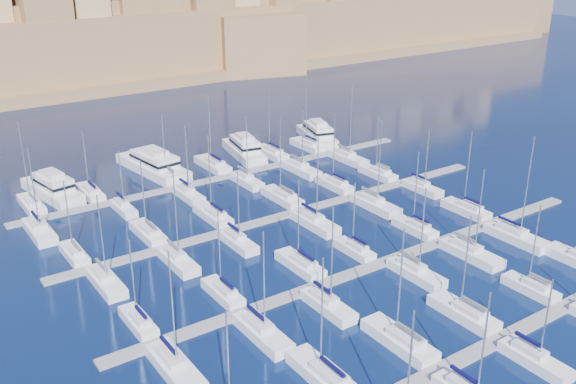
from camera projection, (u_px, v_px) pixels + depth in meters
ground at (330, 235)px, 101.84m from camera, size 600.00×600.00×0.00m
pontoon_near at (507, 336)px, 75.76m from camera, size 84.00×2.00×0.40m
pontoon_mid_near at (381, 263)px, 92.59m from camera, size 84.00×2.00×0.40m
pontoon_mid_far at (294, 213)px, 109.41m from camera, size 84.00×2.00×0.40m
pontoon_far at (230, 176)px, 126.24m from camera, size 84.00×2.00×0.40m
sailboat_1 at (324, 376)px, 68.03m from camera, size 2.99×9.95×14.86m
sailboat_2 at (400, 340)px, 73.97m from camera, size 3.06×10.19×15.01m
sailboat_3 at (464, 313)px, 79.35m from camera, size 2.90×9.67×13.98m
sailboat_4 at (531, 288)px, 85.03m from camera, size 2.35×7.84×12.77m
sailboat_9 at (534, 360)px, 70.68m from camera, size 2.50×8.34×11.35m
sailboat_12 at (139, 322)px, 77.56m from camera, size 2.29×7.64×11.84m
sailboat_13 at (223, 293)px, 83.88m from camera, size 2.40×8.01×12.46m
sailboat_14 at (301, 264)px, 91.07m from camera, size 2.75×9.16×13.70m
sailboat_15 at (355, 250)px, 95.36m from camera, size 2.25×7.50×11.61m
sailboat_16 at (415, 228)px, 102.43m from camera, size 2.48×8.27×13.67m
sailboat_17 at (466, 209)px, 109.32m from camera, size 2.73×9.10×14.69m
sailboat_18 at (175, 367)px, 69.37m from camera, size 2.98×9.93×15.39m
sailboat_19 at (262, 332)px, 75.46m from camera, size 2.87×9.55×14.41m
sailboat_20 at (328, 305)px, 81.04m from camera, size 2.64×8.80×14.68m
sailboat_21 at (416, 272)px, 88.88m from camera, size 2.77×9.24×13.91m
sailboat_22 at (471, 253)px, 94.29m from camera, size 3.03×10.09×14.34m
sailboat_23 at (516, 236)px, 99.43m from camera, size 3.17×10.56×17.40m
sailboat_24 at (75, 254)px, 94.09m from camera, size 2.42×8.05×12.35m
sailboat_25 at (148, 233)px, 100.72m from camera, size 2.77×9.24×12.90m
sailboat_26 at (213, 215)px, 106.97m from camera, size 2.87×9.56×14.80m
sailboat_27 at (282, 197)px, 114.45m from camera, size 2.96×9.87×15.38m
sailboat_28 at (335, 185)px, 120.17m from camera, size 2.67×8.89×14.75m
sailboat_29 at (378, 173)px, 125.86m from camera, size 2.68×8.93×12.58m
sailboat_30 at (106, 282)px, 86.55m from camera, size 2.81×9.38×13.87m
sailboat_31 at (178, 260)px, 92.19m from camera, size 2.78×9.26×15.00m
sailboat_32 at (238, 242)px, 97.89m from camera, size 2.54×8.47×12.76m
sailboat_33 at (314, 222)px, 104.46m from camera, size 3.11×10.36×15.81m
sailboat_34 at (375, 204)px, 111.32m from camera, size 3.12×10.39×16.36m
sailboat_35 at (422, 188)px, 118.71m from camera, size 2.51×8.38×12.46m
sailboat_36 at (32, 204)px, 111.27m from camera, size 2.87×9.55×15.91m
sailboat_37 at (91, 192)px, 116.54m from camera, size 2.74×9.14×12.60m
sailboat_38 at (167, 176)px, 124.38m from camera, size 2.67×8.91×13.17m
sailboat_39 at (213, 165)px, 130.55m from camera, size 3.21×10.70×15.23m
sailboat_40 at (271, 153)px, 137.64m from camera, size 3.01×10.04×14.97m
sailboat_41 at (308, 145)px, 142.63m from camera, size 2.95×9.84×16.83m
sailboat_42 at (39, 231)px, 101.41m from camera, size 3.09×10.31×14.86m
sailboat_43 at (123, 208)px, 110.02m from camera, size 2.28×7.59×11.28m
sailboat_44 at (188, 194)px, 115.75m from camera, size 2.68×8.93×14.09m
sailboat_45 at (246, 180)px, 122.20m from camera, size 2.69×8.96×13.82m
sailboat_46 at (301, 169)px, 128.23m from camera, size 3.05×10.15×13.32m
sailboat_47 at (348, 158)px, 134.58m from camera, size 3.06×10.21×16.32m
motor_yacht_a at (53, 188)px, 116.08m from camera, size 7.54×16.61×5.25m
motor_yacht_b at (153, 164)px, 128.13m from camera, size 8.33×20.28×5.25m
motor_yacht_c at (244, 149)px, 137.25m from camera, size 7.73×16.47×5.25m
motor_yacht_d at (317, 134)px, 147.49m from camera, size 8.89×16.42×5.25m
fortified_city at (46, 30)px, 215.00m from camera, size 460.00×108.95×59.52m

